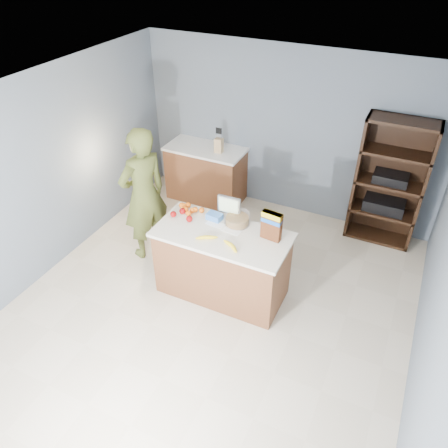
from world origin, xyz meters
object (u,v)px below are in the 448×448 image
at_px(counter_peninsula, 222,266).
at_px(cereal_box, 272,224).
at_px(shelving_unit, 389,184).
at_px(person, 144,195).
at_px(tv, 229,206).

distance_m(counter_peninsula, cereal_box, 0.88).
height_order(shelving_unit, cereal_box, shelving_unit).
relative_size(person, cereal_box, 5.32).
bearing_deg(person, shelving_unit, 144.62).
bearing_deg(person, counter_peninsula, 99.46).
bearing_deg(shelving_unit, tv, -133.29).
xyz_separation_m(counter_peninsula, person, (-1.26, 0.29, 0.50)).
relative_size(shelving_unit, cereal_box, 5.22).
distance_m(shelving_unit, cereal_box, 2.17).
xyz_separation_m(counter_peninsula, tv, (-0.07, 0.33, 0.64)).
bearing_deg(tv, cereal_box, -16.95).
distance_m(tv, cereal_box, 0.63).
height_order(person, tv, person).
height_order(counter_peninsula, shelving_unit, shelving_unit).
distance_m(shelving_unit, person, 3.31).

